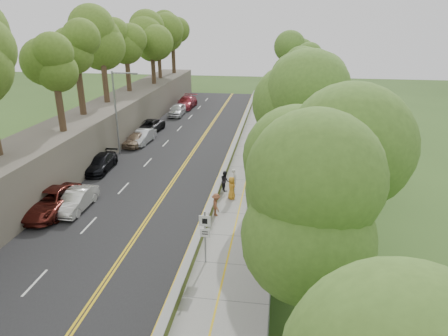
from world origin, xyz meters
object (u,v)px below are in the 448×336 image
Objects in this scene: signpost at (205,232)px; person_far at (275,120)px; car_1 at (77,200)px; streetlight at (118,108)px; car_2 at (50,201)px; construction_barrel at (263,134)px; concrete_block at (267,238)px; painter_0 at (232,188)px.

person_far is at bearing 83.77° from signpost.
streetlight is at bearing 97.21° from car_1.
person_far is at bearing 61.21° from car_1.
signpost is at bearing -55.92° from streetlight.
car_2 is (-0.14, -12.52, -3.82)m from streetlight.
concrete_block is (1.30, -22.01, -0.05)m from construction_barrel.
concrete_block is 15.06m from car_2.
construction_barrel is at bearing 53.53° from car_2.
person_far is at bearing 90.22° from concrete_block.
painter_0 is at bearing -36.18° from streetlight.
concrete_block is 13.57m from car_1.
streetlight is 1.42× the size of car_2.
signpost is (11.51, -17.02, -2.68)m from streetlight.
concrete_block is 6.60m from painter_0.
person_far reaches higher than construction_barrel.
concrete_block is at bearing -11.24° from car_1.
construction_barrel is at bearing 28.69° from streetlight.
concrete_block is 26.50m from person_far.
streetlight is 15.90m from construction_barrel.
person_far is (14.80, 24.38, 0.16)m from car_2.
construction_barrel is 16.16m from painter_0.
concrete_block is 0.28× the size of car_1.
signpost is 0.74× the size of car_1.
person_far reaches higher than painter_0.
streetlight is 19.21m from person_far.
concrete_block is at bearing 74.83° from person_far.
streetlight is at bearing 135.23° from concrete_block.
streetlight is at bearing 87.26° from car_2.
painter_0 reaches higher than construction_barrel.
signpost is 24.50m from construction_barrel.
painter_0 reaches higher than car_1.
person_far is at bearing 75.03° from construction_barrel.
signpost is at bearing 68.39° from person_far.
signpost is at bearing -94.57° from construction_barrel.
painter_0 is (10.45, 3.23, 0.17)m from car_1.
car_2 reaches higher than car_1.
car_2 is at bearing 171.90° from concrete_block.
painter_0 is (-2.85, 5.93, 0.47)m from concrete_block.
person_far is (14.66, 11.85, -3.66)m from streetlight.
construction_barrel is (1.95, 24.38, -1.48)m from signpost.
car_1 is at bearing -83.02° from streetlight.
signpost reaches higher than car_2.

